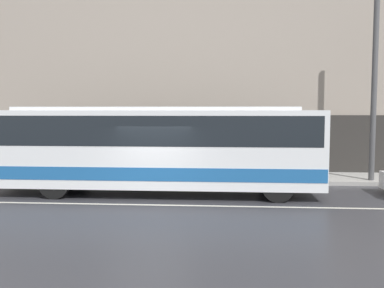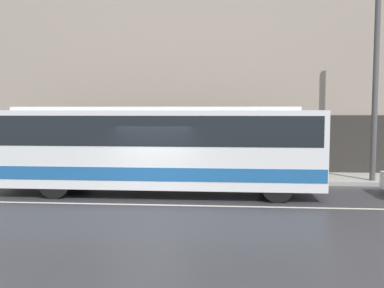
% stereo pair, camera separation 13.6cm
% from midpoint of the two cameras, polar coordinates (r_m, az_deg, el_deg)
% --- Properties ---
extents(ground_plane, '(60.00, 60.00, 0.00)m').
position_cam_midpoint_polar(ground_plane, '(13.89, -5.19, -8.09)').
color(ground_plane, '#333338').
extents(sidewalk, '(60.00, 2.78, 0.16)m').
position_cam_midpoint_polar(sidewalk, '(19.12, -2.38, -4.35)').
color(sidewalk, '#A09E99').
rests_on(sidewalk, ground_plane).
extents(building_facade, '(60.00, 0.35, 11.23)m').
position_cam_midpoint_polar(building_facade, '(20.55, -1.88, 11.20)').
color(building_facade, gray).
rests_on(building_facade, ground_plane).
extents(lane_stripe, '(54.00, 0.14, 0.01)m').
position_cam_midpoint_polar(lane_stripe, '(13.89, -5.19, -8.07)').
color(lane_stripe, beige).
rests_on(lane_stripe, ground_plane).
extents(transit_bus, '(11.58, 2.55, 3.15)m').
position_cam_midpoint_polar(transit_bus, '(15.44, -4.39, -0.15)').
color(transit_bus, white).
rests_on(transit_bus, ground_plane).
extents(utility_pole_near, '(0.23, 0.23, 7.38)m').
position_cam_midpoint_polar(utility_pole_near, '(18.92, 23.43, 6.64)').
color(utility_pole_near, '#4C4C4F').
rests_on(utility_pole_near, sidewalk).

